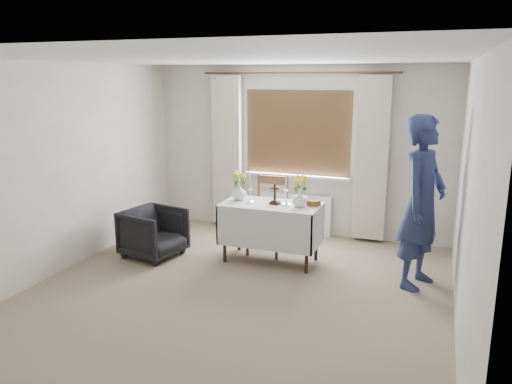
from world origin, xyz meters
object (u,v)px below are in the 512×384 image
(armchair, at_px, (154,233))
(wooden_chair, at_px, (267,216))
(altar_table, at_px, (271,233))
(flower_vase_left, at_px, (239,192))
(person, at_px, (422,203))
(flower_vase_right, at_px, (300,199))
(wooden_cross, at_px, (275,194))

(armchair, bearing_deg, wooden_chair, -53.67)
(altar_table, height_order, flower_vase_left, flower_vase_left)
(armchair, distance_m, person, 3.38)
(flower_vase_right, bearing_deg, altar_table, 179.89)
(wooden_chair, xyz_separation_m, wooden_cross, (0.20, -0.29, 0.38))
(armchair, distance_m, wooden_cross, 1.70)
(person, xyz_separation_m, flower_vase_left, (-2.26, 0.18, -0.11))
(armchair, height_order, wooden_cross, wooden_cross)
(altar_table, height_order, person, person)
(wooden_chair, distance_m, flower_vase_left, 0.52)
(armchair, bearing_deg, person, -75.20)
(wooden_chair, bearing_deg, person, -10.42)
(flower_vase_right, bearing_deg, wooden_cross, -179.71)
(altar_table, bearing_deg, wooden_chair, 116.94)
(wooden_chair, height_order, armchair, wooden_chair)
(flower_vase_left, height_order, flower_vase_right, flower_vase_right)
(altar_table, xyz_separation_m, person, (1.81, -0.12, 0.59))
(wooden_chair, height_order, wooden_cross, wooden_cross)
(flower_vase_left, relative_size, flower_vase_right, 0.99)
(flower_vase_right, bearing_deg, wooden_chair, 151.08)
(wooden_chair, relative_size, armchair, 1.46)
(armchair, bearing_deg, altar_table, -65.63)
(person, bearing_deg, altar_table, 105.47)
(wooden_chair, relative_size, flower_vase_left, 5.18)
(flower_vase_left, bearing_deg, wooden_chair, 36.35)
(altar_table, xyz_separation_m, wooden_chair, (-0.15, 0.29, 0.14))
(altar_table, height_order, flower_vase_right, flower_vase_right)
(person, distance_m, flower_vase_left, 2.27)
(altar_table, distance_m, flower_vase_right, 0.61)
(altar_table, distance_m, wooden_cross, 0.52)
(wooden_chair, xyz_separation_m, armchair, (-1.36, -0.66, -0.19))
(wooden_chair, bearing_deg, wooden_cross, -54.29)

